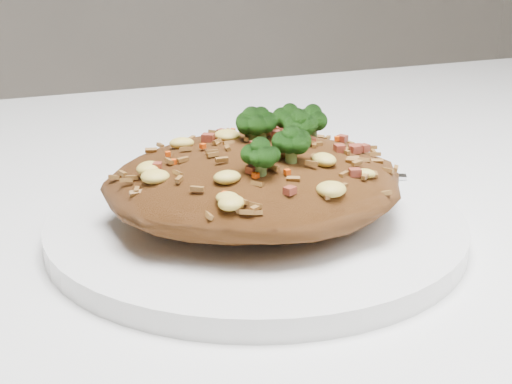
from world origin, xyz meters
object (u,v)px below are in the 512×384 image
fried_rice (257,169)px  fork (306,174)px  dining_table (268,293)px  plate (256,224)px

fried_rice → fork: bearing=40.9°
fried_rice → fork: 0.09m
dining_table → fork: (0.02, -0.02, 0.11)m
dining_table → plate: (-0.04, -0.08, 0.10)m
dining_table → fried_rice: 0.16m
plate → dining_table: bearing=61.0°
fried_rice → dining_table: bearing=61.4°
fried_rice → fork: fried_rice is taller
plate → fried_rice: size_ratio=1.42×
dining_table → fried_rice: (-0.04, -0.08, 0.13)m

